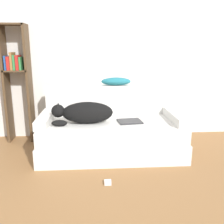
% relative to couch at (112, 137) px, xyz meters
% --- Properties ---
extents(wall_back, '(8.08, 0.06, 2.70)m').
position_rel_couch_xyz_m(wall_back, '(0.03, 0.77, 1.13)').
color(wall_back, silver).
rests_on(wall_back, ground_plane).
extents(couch, '(1.84, 0.95, 0.44)m').
position_rel_couch_xyz_m(couch, '(0.00, 0.00, 0.00)').
color(couch, silver).
rests_on(couch, ground_plane).
extents(couch_backrest, '(1.80, 0.15, 0.42)m').
position_rel_couch_xyz_m(couch_backrest, '(0.00, 0.41, 0.43)').
color(couch_backrest, silver).
rests_on(couch_backrest, couch).
extents(couch_arm_left, '(0.15, 0.76, 0.11)m').
position_rel_couch_xyz_m(couch_arm_left, '(-0.85, -0.01, 0.28)').
color(couch_arm_left, silver).
rests_on(couch_arm_left, couch).
extents(couch_arm_right, '(0.15, 0.76, 0.11)m').
position_rel_couch_xyz_m(couch_arm_right, '(0.85, -0.01, 0.28)').
color(couch_arm_right, silver).
rests_on(couch_arm_right, couch).
extents(dog, '(0.77, 0.28, 0.28)m').
position_rel_couch_xyz_m(dog, '(-0.35, -0.07, 0.36)').
color(dog, black).
rests_on(dog, couch).
extents(laptop, '(0.33, 0.28, 0.02)m').
position_rel_couch_xyz_m(laptop, '(0.23, -0.05, 0.23)').
color(laptop, '#2D2D30').
rests_on(laptop, couch).
extents(throw_pillow, '(0.42, 0.17, 0.11)m').
position_rel_couch_xyz_m(throw_pillow, '(0.09, 0.39, 0.70)').
color(throw_pillow, teal).
rests_on(throw_pillow, couch_backrest).
extents(bookshelf, '(0.37, 0.26, 1.70)m').
position_rel_couch_xyz_m(bookshelf, '(-1.34, 0.59, 0.74)').
color(bookshelf, '#4C3823').
rests_on(bookshelf, ground_plane).
extents(power_adapter, '(0.07, 0.07, 0.03)m').
position_rel_couch_xyz_m(power_adapter, '(-0.09, -0.81, -0.20)').
color(power_adapter, silver).
rests_on(power_adapter, ground_plane).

